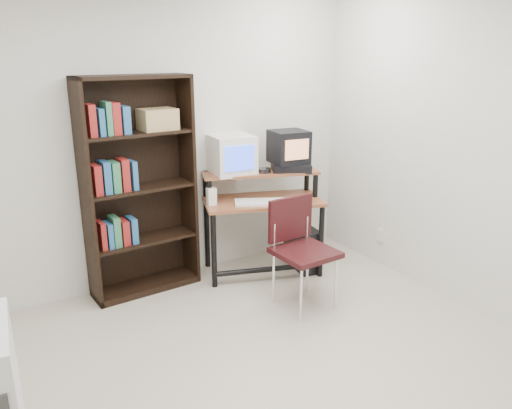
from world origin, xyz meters
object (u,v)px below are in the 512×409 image
crt_monitor (231,154)px  school_chair (299,241)px  computer_desk (262,205)px  pc_tower (303,247)px  bookshelf (138,185)px  crt_tv (289,147)px

crt_monitor → school_chair: (0.13, -0.93, -0.58)m
computer_desk → school_chair: bearing=-78.6°
pc_tower → bookshelf: (-1.50, 0.38, 0.76)m
pc_tower → school_chair: school_chair is taller
bookshelf → pc_tower: bearing=-17.6°
pc_tower → computer_desk: bearing=167.5°
computer_desk → pc_tower: bearing=-2.0°
crt_monitor → pc_tower: bearing=-24.5°
pc_tower → bookshelf: 1.73m
computer_desk → pc_tower: (0.38, -0.14, -0.47)m
crt_tv → bookshelf: bookshelf is taller
crt_monitor → pc_tower: 1.17m
computer_desk → crt_monitor: (-0.22, 0.20, 0.47)m
pc_tower → school_chair: size_ratio=0.49×
computer_desk → crt_tv: size_ratio=3.37×
crt_monitor → computer_desk: bearing=-37.7°
crt_monitor → school_chair: 1.10m
pc_tower → school_chair: bearing=-121.3°
computer_desk → crt_tv: (0.30, 0.01, 0.53)m
crt_monitor → crt_tv: crt_tv is taller
crt_tv → school_chair: bearing=-111.1°
crt_monitor → school_chair: size_ratio=0.46×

